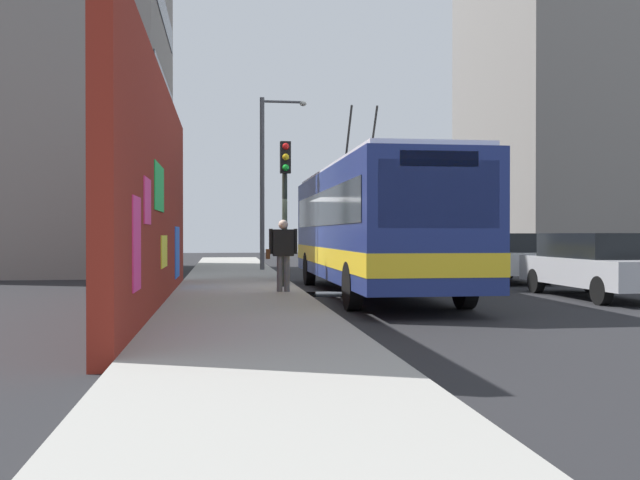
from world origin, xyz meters
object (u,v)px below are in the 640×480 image
(parked_car_white, at_px, (501,256))
(street_lamp, at_px, (267,171))
(pedestrian_at_curb, at_px, (283,249))
(city_bus, at_px, (372,224))
(parked_car_silver, at_px, (595,264))
(traffic_light, at_px, (285,188))
(parked_car_dark_gray, at_px, (444,252))
(parked_car_champagne, at_px, (406,249))

(parked_car_white, relative_size, street_lamp, 0.66)
(parked_car_white, distance_m, street_lamp, 9.92)
(parked_car_white, bearing_deg, pedestrian_at_curb, 122.58)
(city_bus, distance_m, pedestrian_at_curb, 2.47)
(parked_car_silver, distance_m, traffic_light, 8.06)
(parked_car_dark_gray, height_order, traffic_light, traffic_light)
(parked_car_silver, height_order, pedestrian_at_curb, pedestrian_at_curb)
(parked_car_white, bearing_deg, traffic_light, 114.09)
(city_bus, xyz_separation_m, parked_car_dark_gray, (10.34, -5.20, -0.98))
(traffic_light, xyz_separation_m, street_lamp, (9.24, -0.10, 1.28))
(parked_car_silver, xyz_separation_m, parked_car_champagne, (18.10, 0.00, -0.00))
(city_bus, distance_m, parked_car_champagne, 17.32)
(pedestrian_at_curb, bearing_deg, city_bus, -78.42)
(parked_car_dark_gray, bearing_deg, parked_car_white, 180.00)
(parked_car_white, bearing_deg, city_bus, 129.84)
(pedestrian_at_curb, relative_size, street_lamp, 0.26)
(street_lamp, bearing_deg, traffic_light, 179.36)
(parked_car_dark_gray, bearing_deg, parked_car_silver, -180.00)
(parked_car_champagne, height_order, traffic_light, traffic_light)
(parked_car_champagne, distance_m, traffic_light, 17.21)
(city_bus, height_order, pedestrian_at_curb, city_bus)
(pedestrian_at_curb, bearing_deg, street_lamp, -1.56)
(pedestrian_at_curb, bearing_deg, parked_car_silver, -98.54)
(traffic_light, bearing_deg, pedestrian_at_curb, 172.98)
(parked_car_dark_gray, height_order, pedestrian_at_curb, pedestrian_at_curb)
(parked_car_silver, bearing_deg, city_bus, 72.78)
(parked_car_silver, distance_m, parked_car_white, 5.95)
(traffic_light, bearing_deg, city_bus, -116.06)
(city_bus, height_order, parked_car_silver, city_bus)
(pedestrian_at_curb, height_order, street_lamp, street_lamp)
(city_bus, xyz_separation_m, parked_car_white, (4.34, -5.20, -0.98))
(city_bus, distance_m, street_lamp, 10.73)
(street_lamp, bearing_deg, city_bus, -168.76)
(parked_car_white, xyz_separation_m, pedestrian_at_curb, (-4.82, 7.54, 0.36))
(parked_car_white, relative_size, parked_car_dark_gray, 1.01)
(parked_car_dark_gray, relative_size, pedestrian_at_curb, 2.54)
(city_bus, height_order, parked_car_white, city_bus)
(parked_car_champagne, distance_m, street_lamp, 10.06)
(parked_car_dark_gray, height_order, street_lamp, street_lamp)
(parked_car_white, xyz_separation_m, traffic_light, (-3.29, 7.35, 1.94))
(parked_car_champagne, xyz_separation_m, traffic_light, (-15.44, 7.35, 1.95))
(parked_car_champagne, height_order, pedestrian_at_curb, pedestrian_at_curb)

